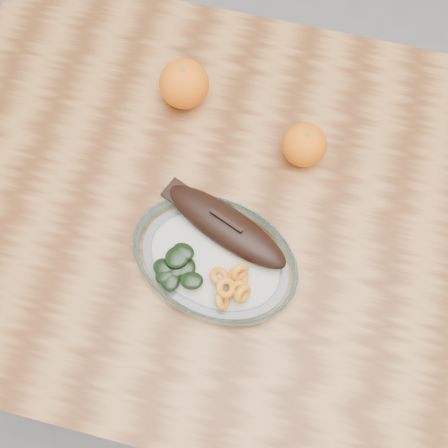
# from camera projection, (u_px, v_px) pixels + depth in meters

# --- Properties ---
(ground) EXTENTS (3.00, 3.00, 0.00)m
(ground) POSITION_uv_depth(u_px,v_px,m) (249.00, 309.00, 1.64)
(ground) COLOR slate
(ground) RESTS_ON ground
(dining_table) EXTENTS (1.20, 0.80, 0.75)m
(dining_table) POSITION_uv_depth(u_px,v_px,m) (264.00, 234.00, 1.03)
(dining_table) COLOR brown
(dining_table) RESTS_ON ground
(plated_meal) EXTENTS (0.58, 0.58, 0.08)m
(plated_meal) POSITION_uv_depth(u_px,v_px,m) (215.00, 257.00, 0.89)
(plated_meal) COLOR white
(plated_meal) RESTS_ON dining_table
(orange_left) EXTENTS (0.09, 0.09, 0.09)m
(orange_left) POSITION_uv_depth(u_px,v_px,m) (184.00, 84.00, 0.98)
(orange_left) COLOR #F44204
(orange_left) RESTS_ON dining_table
(orange_right) EXTENTS (0.08, 0.08, 0.08)m
(orange_right) POSITION_uv_depth(u_px,v_px,m) (304.00, 145.00, 0.94)
(orange_right) COLOR #F44204
(orange_right) RESTS_ON dining_table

